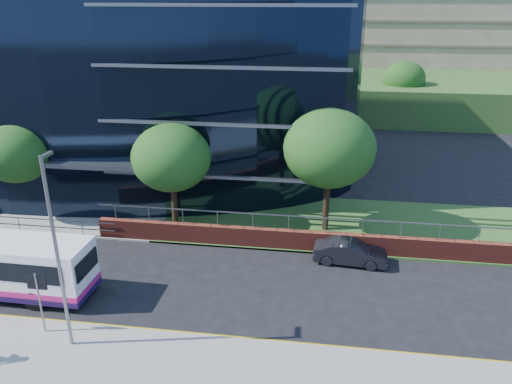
% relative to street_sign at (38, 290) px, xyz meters
% --- Properties ---
extents(far_forecourt, '(50.00, 8.00, 0.10)m').
position_rel_street_sign_xyz_m(far_forecourt, '(-10.50, 12.59, -2.10)').
color(far_forecourt, gray).
rests_on(far_forecourt, ground).
extents(grass_verge, '(36.00, 8.00, 0.12)m').
position_rel_street_sign_xyz_m(grass_verge, '(19.50, 12.59, -2.09)').
color(grass_verge, '#2D511E').
rests_on(grass_verge, ground).
extents(glass_office, '(44.00, 23.10, 16.00)m').
position_rel_street_sign_xyz_m(glass_office, '(-8.50, 22.44, 5.85)').
color(glass_office, black).
rests_on(glass_office, ground).
extents(retaining_wall, '(34.00, 0.40, 2.11)m').
position_rel_street_sign_xyz_m(retaining_wall, '(15.50, 8.89, -1.54)').
color(retaining_wall, maroon).
rests_on(retaining_wall, ground).
extents(apartment_block, '(60.00, 42.00, 30.00)m').
position_rel_street_sign_xyz_m(apartment_block, '(27.50, 58.80, 8.96)').
color(apartment_block, '#2D511E').
rests_on(apartment_block, ground).
extents(street_sign, '(0.85, 0.09, 2.80)m').
position_rel_street_sign_xyz_m(street_sign, '(0.00, 0.00, 0.00)').
color(street_sign, slate).
rests_on(street_sign, pavement_near).
extents(tree_far_b, '(4.29, 4.29, 6.05)m').
position_rel_street_sign_xyz_m(tree_far_b, '(-7.50, 11.09, 2.06)').
color(tree_far_b, black).
rests_on(tree_far_b, ground).
extents(tree_far_c, '(4.62, 4.62, 6.51)m').
position_rel_street_sign_xyz_m(tree_far_c, '(2.50, 10.59, 2.39)').
color(tree_far_c, black).
rests_on(tree_far_c, ground).
extents(tree_far_d, '(5.28, 5.28, 7.44)m').
position_rel_street_sign_xyz_m(tree_far_d, '(11.50, 11.59, 3.04)').
color(tree_far_d, black).
rests_on(tree_far_d, ground).
extents(tree_dist_e, '(4.62, 4.62, 6.51)m').
position_rel_street_sign_xyz_m(tree_dist_e, '(19.50, 41.59, 2.39)').
color(tree_dist_e, black).
rests_on(tree_dist_e, ground).
extents(streetlight_east, '(0.15, 0.77, 8.00)m').
position_rel_street_sign_xyz_m(streetlight_east, '(1.50, -0.59, 2.29)').
color(streetlight_east, slate).
rests_on(streetlight_east, pavement_near).
extents(parked_car, '(3.95, 1.63, 1.27)m').
position_rel_street_sign_xyz_m(parked_car, '(12.87, 7.87, -1.51)').
color(parked_car, black).
rests_on(parked_car, ground).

